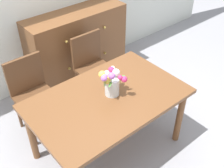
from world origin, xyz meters
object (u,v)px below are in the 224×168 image
chair_left (32,91)px  dresser (78,46)px  flower_vase (111,82)px  dining_table (108,104)px  chair_right (92,64)px

chair_left → dresser: size_ratio=0.64×
chair_left → flower_vase: bearing=120.3°
chair_left → flower_vase: (0.47, -0.81, 0.37)m
dining_table → flower_vase: (0.06, 0.01, 0.24)m
dining_table → flower_vase: 0.25m
dining_table → chair_right: size_ratio=1.68×
chair_right → flower_vase: bearing=66.2°
chair_right → flower_vase: (-0.36, -0.81, 0.37)m
dresser → flower_vase: size_ratio=4.72×
dresser → flower_vase: (-0.49, -1.32, 0.39)m
dining_table → chair_left: chair_left is taller
dresser → chair_right: bearing=-104.1°
dresser → chair_left: bearing=-151.9°
chair_left → dresser: (0.96, 0.51, -0.02)m
chair_left → chair_right: (0.83, 0.00, 0.00)m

